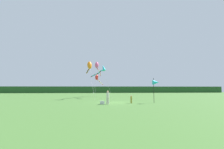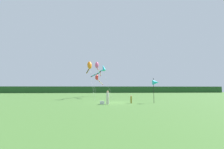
{
  "view_description": "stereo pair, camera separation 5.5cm",
  "coord_description": "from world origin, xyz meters",
  "views": [
    {
      "loc": [
        -2.43,
        -22.86,
        2.16
      ],
      "look_at": [
        0.0,
        6.0,
        4.68
      ],
      "focal_mm": 24.7,
      "sensor_mm": 36.0,
      "label": 1
    },
    {
      "loc": [
        -2.38,
        -22.86,
        2.16
      ],
      "look_at": [
        0.0,
        6.0,
        4.68
      ],
      "focal_mm": 24.7,
      "sensor_mm": 36.0,
      "label": 2
    }
  ],
  "objects": [
    {
      "name": "ground_plane",
      "position": [
        0.0,
        0.0,
        0.0
      ],
      "size": [
        120.0,
        120.0,
        0.0
      ],
      "primitive_type": "plane",
      "color": "#477533"
    },
    {
      "name": "distant_treeline",
      "position": [
        0.0,
        45.0,
        1.38
      ],
      "size": [
        108.0,
        2.06,
        2.76
      ],
      "primitive_type": "cube",
      "color": "#234C23",
      "rests_on": "ground"
    },
    {
      "name": "person_adult",
      "position": [
        -1.27,
        -2.4,
        1.0
      ],
      "size": [
        0.39,
        0.39,
        1.79
      ],
      "color": "silver",
      "rests_on": "ground"
    },
    {
      "name": "person_child",
      "position": [
        2.09,
        -1.39,
        0.63
      ],
      "size": [
        0.25,
        0.25,
        1.14
      ],
      "color": "olive",
      "rests_on": "ground"
    },
    {
      "name": "cooler_box",
      "position": [
        -1.99,
        -2.05,
        0.2
      ],
      "size": [
        0.59,
        0.34,
        0.4
      ],
      "primitive_type": "cube",
      "color": "silver",
      "rests_on": "ground"
    },
    {
      "name": "banner_flag_pole",
      "position": [
        5.74,
        -1.25,
        2.91
      ],
      "size": [
        0.9,
        0.7,
        3.59
      ],
      "color": "black",
      "rests_on": "ground"
    },
    {
      "name": "kite_cyan",
      "position": [
        -1.84,
        10.71,
        6.26
      ],
      "size": [
        4.69,
        6.89,
        7.3
      ],
      "color": "#B2B2B2",
      "rests_on": "ground"
    },
    {
      "name": "kite_orange",
      "position": [
        -4.39,
        8.02,
        6.56
      ],
      "size": [
        2.12,
        7.1,
        7.58
      ],
      "color": "#B2B2B2",
      "rests_on": "ground"
    },
    {
      "name": "kite_rainbow",
      "position": [
        -2.85,
        13.07,
        7.15
      ],
      "size": [
        1.61,
        10.18,
        8.29
      ],
      "color": "#B2B2B2",
      "rests_on": "ground"
    },
    {
      "name": "kite_red",
      "position": [
        -2.9,
        16.37,
        4.66
      ],
      "size": [
        2.73,
        6.83,
        5.66
      ],
      "color": "#B2B2B2",
      "rests_on": "ground"
    }
  ]
}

